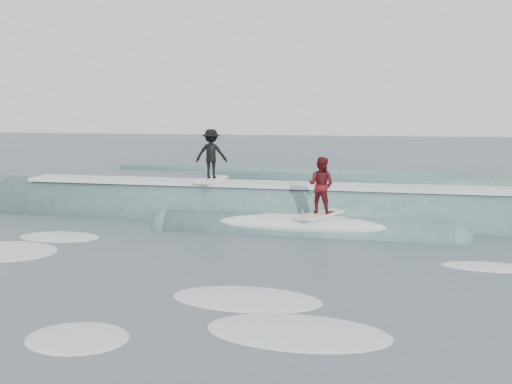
# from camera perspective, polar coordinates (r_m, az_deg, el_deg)

# --- Properties ---
(ground) EXTENTS (160.00, 160.00, 0.00)m
(ground) POSITION_cam_1_polar(r_m,az_deg,el_deg) (14.51, -4.82, -7.19)
(ground) COLOR #3D4F5A
(ground) RESTS_ON ground
(breaking_wave) EXTENTS (22.96, 4.03, 2.49)m
(breaking_wave) POSITION_cam_1_polar(r_m,az_deg,el_deg) (20.18, 1.11, -2.74)
(breaking_wave) COLOR #3A6363
(breaking_wave) RESTS_ON ground
(surfer_black) EXTENTS (1.22, 2.04, 1.87)m
(surfer_black) POSITION_cam_1_polar(r_m,az_deg,el_deg) (20.70, -4.49, 3.64)
(surfer_black) COLOR white
(surfer_black) RESTS_ON ground
(surfer_red) EXTENTS (1.42, 2.03, 1.85)m
(surfer_red) POSITION_cam_1_polar(r_m,az_deg,el_deg) (17.75, 6.52, 0.40)
(surfer_red) COLOR silver
(surfer_red) RESTS_ON ground
(whitewater) EXTENTS (15.43, 8.48, 0.10)m
(whitewater) POSITION_cam_1_polar(r_m,az_deg,el_deg) (13.35, -9.28, -8.63)
(whitewater) COLOR white
(whitewater) RESTS_ON ground
(far_swells) EXTENTS (35.51, 8.65, 0.80)m
(far_swells) POSITION_cam_1_polar(r_m,az_deg,el_deg) (31.58, 4.04, 1.08)
(far_swells) COLOR #3A6363
(far_swells) RESTS_ON ground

